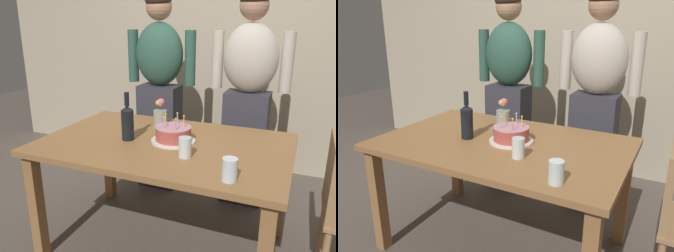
{
  "view_description": "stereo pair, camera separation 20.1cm",
  "coord_description": "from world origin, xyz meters",
  "views": [
    {
      "loc": [
        0.77,
        -1.76,
        1.45
      ],
      "look_at": [
        0.02,
        0.01,
        0.84
      ],
      "focal_mm": 35.74,
      "sensor_mm": 36.0,
      "label": 1
    },
    {
      "loc": [
        0.95,
        -1.67,
        1.45
      ],
      "look_at": [
        0.02,
        0.01,
        0.84
      ],
      "focal_mm": 35.74,
      "sensor_mm": 36.0,
      "label": 2
    }
  ],
  "objects": [
    {
      "name": "ground_plane",
      "position": [
        0.0,
        0.0,
        0.0
      ],
      "size": [
        10.0,
        10.0,
        0.0
      ],
      "primitive_type": "plane",
      "color": "#564C44"
    },
    {
      "name": "back_wall",
      "position": [
        0.0,
        1.55,
        1.3
      ],
      "size": [
        5.2,
        0.1,
        2.6
      ],
      "primitive_type": "cube",
      "color": "tan",
      "rests_on": "ground_plane"
    },
    {
      "name": "dining_table",
      "position": [
        0.0,
        0.0,
        0.64
      ],
      "size": [
        1.5,
        0.96,
        0.74
      ],
      "color": "olive",
      "rests_on": "ground_plane"
    },
    {
      "name": "birthday_cake",
      "position": [
        0.05,
        0.02,
        0.79
      ],
      "size": [
        0.27,
        0.27,
        0.17
      ],
      "color": "white",
      "rests_on": "dining_table"
    },
    {
      "name": "water_glass_near",
      "position": [
        0.2,
        -0.18,
        0.8
      ],
      "size": [
        0.07,
        0.07,
        0.11
      ],
      "primitive_type": "cylinder",
      "color": "silver",
      "rests_on": "dining_table"
    },
    {
      "name": "water_glass_far",
      "position": [
        0.48,
        -0.36,
        0.8
      ],
      "size": [
        0.07,
        0.07,
        0.11
      ],
      "primitive_type": "cylinder",
      "color": "silver",
      "rests_on": "dining_table"
    },
    {
      "name": "wine_bottle",
      "position": [
        -0.22,
        -0.05,
        0.86
      ],
      "size": [
        0.08,
        0.08,
        0.3
      ],
      "color": "black",
      "rests_on": "dining_table"
    },
    {
      "name": "flower_vase",
      "position": [
        -0.16,
        0.29,
        0.82
      ],
      "size": [
        0.1,
        0.1,
        0.2
      ],
      "color": "#999E93",
      "rests_on": "dining_table"
    },
    {
      "name": "person_man_bearded",
      "position": [
        -0.39,
        0.81,
        0.87
      ],
      "size": [
        0.61,
        0.27,
        1.66
      ],
      "rotation": [
        0.0,
        0.0,
        3.14
      ],
      "color": "#33333D",
      "rests_on": "ground_plane"
    },
    {
      "name": "person_woman_cardigan",
      "position": [
        0.35,
        0.81,
        0.87
      ],
      "size": [
        0.61,
        0.27,
        1.66
      ],
      "rotation": [
        0.0,
        0.0,
        3.14
      ],
      "color": "#33333D",
      "rests_on": "ground_plane"
    }
  ]
}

